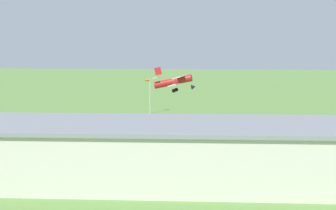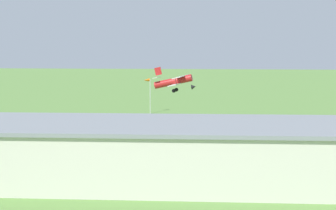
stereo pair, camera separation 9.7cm
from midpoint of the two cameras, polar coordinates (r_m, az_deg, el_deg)
ground_plane at (r=75.82m, az=4.36°, el=-1.75°), size 400.00×400.00×0.00m
hangar at (r=38.83m, az=-2.40°, el=-6.48°), size 39.36×12.57×5.59m
biplane at (r=69.51m, az=1.00°, el=3.29°), size 7.47×8.05×4.25m
person_crossing_taxiway at (r=55.51m, az=20.89°, el=-4.87°), size 0.52×0.52×1.53m
person_watching_takeoff at (r=50.64m, az=21.03°, el=-5.96°), size 0.45×0.45×1.66m
person_near_hangar_door at (r=59.64m, az=-20.83°, el=-4.03°), size 0.49×0.49×1.55m
windsock at (r=80.02m, az=-2.87°, el=3.07°), size 1.44×1.33×6.84m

